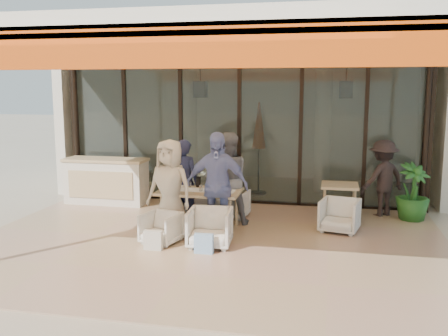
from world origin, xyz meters
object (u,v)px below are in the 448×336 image
(diner_periwinkle, at_px, (217,186))
(diner_cream, at_px, (170,188))
(potted_palm, at_px, (413,192))
(chair_near_left, at_px, (161,227))
(chair_far_right, at_px, (232,203))
(chair_near_right, at_px, (210,226))
(chair_far_left, at_px, (192,198))
(host_counter, at_px, (106,181))
(standing_woman, at_px, (383,178))
(side_table, at_px, (340,190))
(diner_grey, at_px, (227,179))
(side_chair, at_px, (340,214))
(diner_navy, at_px, (185,181))
(dining_table, at_px, (199,193))

(diner_periwinkle, bearing_deg, diner_cream, 178.74)
(potted_palm, bearing_deg, chair_near_left, -150.88)
(chair_far_right, xyz_separation_m, chair_near_right, (0.00, -1.90, 0.04))
(chair_far_left, xyz_separation_m, diner_cream, (0.00, -1.40, 0.50))
(host_counter, height_order, standing_woman, standing_woman)
(chair_far_right, relative_size, chair_near_left, 1.07)
(standing_woman, xyz_separation_m, potted_palm, (0.55, -0.24, -0.21))
(host_counter, bearing_deg, chair_far_left, -15.04)
(diner_cream, height_order, side_table, diner_cream)
(diner_cream, bearing_deg, chair_far_left, 101.16)
(diner_grey, xyz_separation_m, standing_woman, (2.95, 1.26, -0.10))
(host_counter, relative_size, diner_grey, 1.04)
(side_chair, bearing_deg, chair_near_left, -143.62)
(host_counter, xyz_separation_m, side_chair, (5.08, -1.16, -0.19))
(host_counter, bearing_deg, diner_navy, -26.64)
(chair_far_right, relative_size, diner_navy, 0.39)
(chair_near_right, bearing_deg, side_chair, 27.67)
(diner_navy, relative_size, diner_cream, 0.95)
(chair_near_right, height_order, diner_cream, diner_cream)
(side_chair, bearing_deg, chair_far_right, 176.68)
(chair_near_left, xyz_separation_m, potted_palm, (4.34, 2.42, 0.28))
(chair_near_right, height_order, diner_navy, diner_navy)
(diner_periwinkle, height_order, potted_palm, diner_periwinkle)
(host_counter, distance_m, side_table, 5.10)
(chair_near_left, distance_m, diner_cream, 0.75)
(chair_near_left, relative_size, diner_grey, 0.33)
(chair_near_left, xyz_separation_m, diner_periwinkle, (0.84, 0.50, 0.64))
(chair_near_right, xyz_separation_m, diner_navy, (-0.84, 1.40, 0.46))
(host_counter, bearing_deg, side_chair, -12.89)
(dining_table, bearing_deg, standing_woman, 26.78)
(diner_periwinkle, height_order, side_chair, diner_periwinkle)
(host_counter, height_order, chair_near_right, host_counter)
(chair_far_right, distance_m, diner_navy, 1.10)
(chair_far_left, xyz_separation_m, side_table, (2.94, 0.16, 0.27))
(host_counter, bearing_deg, chair_near_right, -39.67)
(chair_near_left, distance_m, side_chair, 3.22)
(side_chair, bearing_deg, chair_far_left, -178.99)
(chair_near_left, distance_m, diner_periwinkle, 1.17)
(side_table, bearing_deg, potted_palm, 14.22)
(chair_far_left, distance_m, diner_navy, 0.67)
(chair_far_left, xyz_separation_m, potted_palm, (4.34, 0.52, 0.21))
(chair_far_left, height_order, standing_woman, standing_woman)
(potted_palm, bearing_deg, diner_grey, -163.78)
(dining_table, relative_size, chair_far_left, 2.07)
(chair_far_right, bearing_deg, diner_periwinkle, 96.98)
(chair_far_right, relative_size, side_chair, 0.93)
(chair_near_right, relative_size, side_table, 0.96)
(chair_near_right, xyz_separation_m, standing_woman, (2.95, 2.66, 0.43))
(chair_far_right, bearing_deg, chair_near_left, 73.13)
(diner_navy, distance_m, diner_cream, 0.90)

